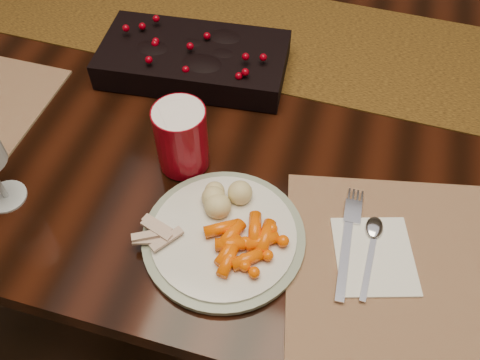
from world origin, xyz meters
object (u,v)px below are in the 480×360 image
(baby_carrots, at_px, (235,243))
(mashed_potatoes, at_px, (223,194))
(red_cup, at_px, (181,138))
(turkey_shreds, at_px, (159,232))
(centerpiece, at_px, (193,56))
(placemat_main, at_px, (464,288))
(napkin, at_px, (374,256))
(dinner_plate, at_px, (224,236))
(dining_table, at_px, (276,212))

(baby_carrots, relative_size, mashed_potatoes, 1.31)
(red_cup, bearing_deg, mashed_potatoes, -38.32)
(turkey_shreds, distance_m, red_cup, 0.16)
(mashed_potatoes, xyz_separation_m, red_cup, (-0.09, 0.07, 0.02))
(centerpiece, distance_m, turkey_shreds, 0.39)
(placemat_main, distance_m, napkin, 0.13)
(centerpiece, relative_size, mashed_potatoes, 4.74)
(napkin, bearing_deg, turkey_shreds, 174.37)
(dinner_plate, distance_m, napkin, 0.22)
(dining_table, bearing_deg, centerpiece, 171.62)
(baby_carrots, distance_m, napkin, 0.21)
(centerpiece, bearing_deg, turkey_shreds, -78.40)
(napkin, bearing_deg, mashed_potatoes, 157.89)
(placemat_main, bearing_deg, mashed_potatoes, 162.69)
(red_cup, bearing_deg, dining_table, 56.01)
(dinner_plate, height_order, turkey_shreds, turkey_shreds)
(dining_table, distance_m, mashed_potatoes, 0.50)
(mashed_potatoes, distance_m, turkey_shreds, 0.11)
(placemat_main, xyz_separation_m, mashed_potatoes, (-0.37, 0.04, 0.04))
(baby_carrots, bearing_deg, centerpiece, 117.19)
(placemat_main, relative_size, baby_carrots, 5.12)
(baby_carrots, relative_size, turkey_shreds, 1.34)
(dinner_plate, relative_size, baby_carrots, 2.50)
(centerpiece, distance_m, mashed_potatoes, 0.34)
(mashed_potatoes, bearing_deg, dinner_plate, -73.37)
(dinner_plate, relative_size, turkey_shreds, 3.35)
(dining_table, distance_m, dinner_plate, 0.51)
(dining_table, bearing_deg, placemat_main, -43.63)
(placemat_main, height_order, turkey_shreds, turkey_shreds)
(placemat_main, xyz_separation_m, baby_carrots, (-0.33, -0.03, 0.03))
(placemat_main, bearing_deg, red_cup, 155.02)
(centerpiece, xyz_separation_m, red_cup, (0.06, -0.23, 0.02))
(placemat_main, bearing_deg, baby_carrots, 174.36)
(mashed_potatoes, xyz_separation_m, napkin, (0.24, -0.02, -0.03))
(mashed_potatoes, distance_m, napkin, 0.24)
(dinner_plate, bearing_deg, baby_carrots, -37.23)
(centerpiece, distance_m, baby_carrots, 0.42)
(mashed_potatoes, xyz_separation_m, turkey_shreds, (-0.07, -0.08, -0.01))
(dinner_plate, height_order, red_cup, red_cup)
(mashed_potatoes, bearing_deg, napkin, -5.54)
(dining_table, relative_size, baby_carrots, 18.37)
(mashed_potatoes, relative_size, red_cup, 0.64)
(centerpiece, height_order, mashed_potatoes, centerpiece)
(centerpiece, relative_size, napkin, 2.70)
(dinner_plate, xyz_separation_m, napkin, (0.22, 0.03, -0.00))
(dining_table, xyz_separation_m, dinner_plate, (-0.03, -0.33, 0.39))
(dining_table, distance_m, turkey_shreds, 0.55)
(centerpiece, relative_size, baby_carrots, 3.61)
(dining_table, bearing_deg, mashed_potatoes, -98.82)
(placemat_main, height_order, mashed_potatoes, mashed_potatoes)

